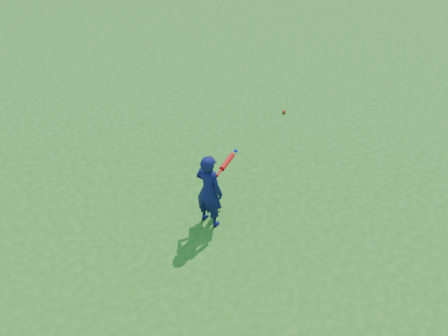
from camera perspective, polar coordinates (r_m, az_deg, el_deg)
name	(u,v)px	position (r m, az deg, el deg)	size (l,w,h in m)	color
ground	(145,221)	(7.59, -9.06, -6.03)	(80.00, 80.00, 0.00)	#1E6317
child	(209,191)	(7.09, -1.71, -2.60)	(0.44, 0.29, 1.22)	#0E1142
ground_ball_red	(284,112)	(9.96, 6.88, 6.41)	(0.07, 0.07, 0.07)	red
bat_swing	(228,161)	(7.35, 0.46, 0.82)	(0.64, 0.37, 0.08)	red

